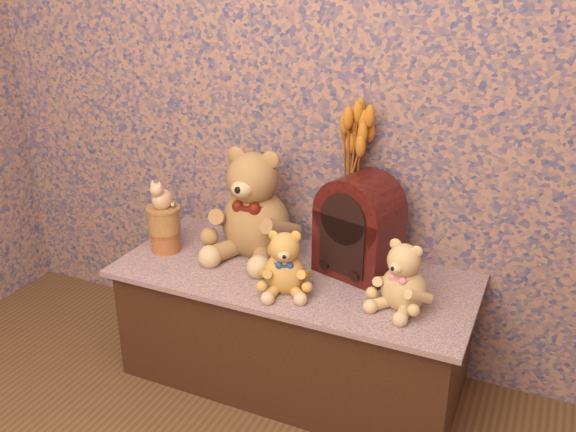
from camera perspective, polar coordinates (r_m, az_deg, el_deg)
name	(u,v)px	position (r m, az deg, el deg)	size (l,w,h in m)	color
display_shelf	(294,326)	(2.35, 0.51, -10.15)	(1.29, 0.57, 0.46)	#384774
teddy_large	(256,197)	(2.31, -3.01, 1.74)	(0.35, 0.42, 0.44)	#AE7443
teddy_medium	(285,258)	(2.07, -0.29, -3.89)	(0.19, 0.22, 0.24)	gold
teddy_small	(405,272)	(2.01, 10.74, -5.11)	(0.20, 0.23, 0.25)	tan
cathedral_radio	(359,224)	(2.17, 6.59, -0.78)	(0.27, 0.19, 0.37)	#360B09
ceramic_vase	(350,231)	(2.32, 5.74, -1.40)	(0.13, 0.13, 0.21)	tan
dried_stalks	(353,152)	(2.21, 6.05, 5.90)	(0.21, 0.21, 0.41)	orange
biscuit_tin_lower	(166,240)	(2.43, -11.21, -2.23)	(0.11, 0.11, 0.08)	gold
biscuit_tin_upper	(164,219)	(2.39, -11.37, -0.31)	(0.12, 0.12, 0.09)	tan
cat_figurine	(162,193)	(2.35, -11.57, 2.10)	(0.09, 0.10, 0.12)	silver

